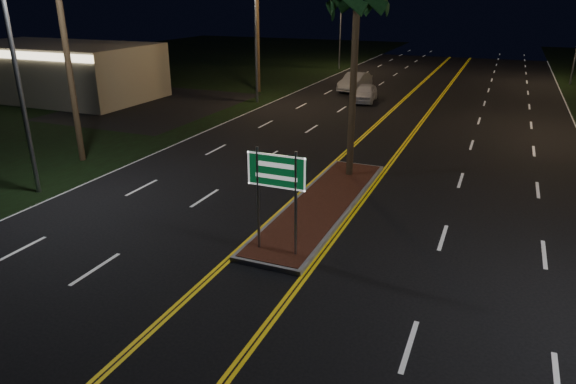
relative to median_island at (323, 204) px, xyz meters
The scene contains 10 objects.
ground 7.00m from the median_island, 90.00° to the right, with size 120.00×120.00×0.00m, color black.
grass_left 34.99m from the median_island, 149.04° to the left, with size 40.00×110.00×0.01m, color black.
median_island is the anchor object (origin of this frame).
highway_sign 4.80m from the median_island, 90.00° to the right, with size 1.80×0.08×3.20m.
commercial_building 29.13m from the median_island, 153.45° to the left, with size 15.00×8.12×4.00m.
streetlight_left_near 12.36m from the median_island, 164.22° to the right, with size 1.91×0.44×9.00m.
streetlight_left_mid 20.80m from the median_island, 121.98° to the left, with size 1.91×0.44×9.00m.
streetlight_left_far 38.89m from the median_island, 106.00° to the left, with size 1.91×0.44×9.00m.
car_near 20.66m from the median_island, 100.47° to the left, with size 1.92×4.48×1.49m, color white.
car_far 25.19m from the median_island, 103.10° to the left, with size 2.16×5.05×1.68m, color #B7BBC1.
Camera 1 is at (5.67, -9.85, 7.39)m, focal length 32.00 mm.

